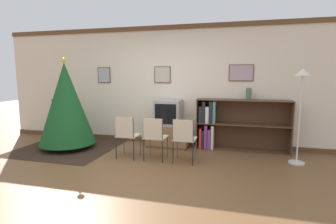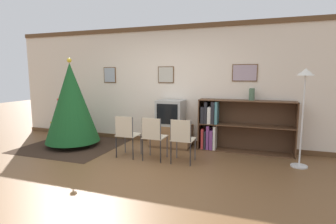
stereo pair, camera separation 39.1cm
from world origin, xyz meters
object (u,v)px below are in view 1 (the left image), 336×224
object	(u,v)px
christmas_tree	(66,104)
television	(168,113)
folding_chair_left	(126,134)
standing_lamp	(301,91)
folding_chair_right	(184,138)
bookshelf	(226,124)
tv_console	(168,135)
folding_chair_center	(154,136)
vase	(249,94)

from	to	relation	value
christmas_tree	television	bearing A→B (deg)	17.69
folding_chair_left	standing_lamp	bearing A→B (deg)	9.42
folding_chair_right	bookshelf	bearing A→B (deg)	58.40
tv_console	bookshelf	size ratio (longest dim) A/B	0.48
television	folding_chair_left	bearing A→B (deg)	-118.58
christmas_tree	bookshelf	world-z (taller)	christmas_tree
tv_console	standing_lamp	bearing A→B (deg)	-11.38
folding_chair_center	bookshelf	bearing A→B (deg)	42.05
television	folding_chair_center	size ratio (longest dim) A/B	0.70
tv_console	folding_chair_left	world-z (taller)	folding_chair_left
christmas_tree	bookshelf	bearing A→B (deg)	13.05
television	folding_chair_right	xyz separation A→B (m)	(0.56, -1.03, -0.30)
bookshelf	vase	distance (m)	0.79
tv_console	folding_chair_center	world-z (taller)	folding_chair_center
folding_chair_right	bookshelf	world-z (taller)	bookshelf
christmas_tree	television	distance (m)	2.23
folding_chair_left	vase	size ratio (longest dim) A/B	3.34
christmas_tree	tv_console	size ratio (longest dim) A/B	2.14
bookshelf	television	bearing A→B (deg)	-175.13
television	folding_chair_center	world-z (taller)	television
television	folding_chair_center	bearing A→B (deg)	-90.00
bookshelf	vase	bearing A→B (deg)	3.92
christmas_tree	folding_chair_right	xyz separation A→B (m)	(2.67, -0.35, -0.51)
bookshelf	standing_lamp	size ratio (longest dim) A/B	1.12
christmas_tree	standing_lamp	distance (m)	4.68
tv_console	standing_lamp	xyz separation A→B (m)	(2.55, -0.51, 1.06)
bookshelf	folding_chair_center	bearing A→B (deg)	-137.95
christmas_tree	folding_chair_center	size ratio (longest dim) A/B	2.38
tv_console	bookshelf	distance (m)	1.30
television	vase	bearing A→B (deg)	4.63
vase	standing_lamp	xyz separation A→B (m)	(0.86, -0.65, 0.10)
folding_chair_center	standing_lamp	world-z (taller)	standing_lamp
television	folding_chair_center	distance (m)	1.07
folding_chair_right	standing_lamp	xyz separation A→B (m)	(1.99, 0.52, 0.84)
folding_chair_center	bookshelf	distance (m)	1.69
television	folding_chair_right	bearing A→B (deg)	-61.42
television	folding_chair_center	xyz separation A→B (m)	(0.00, -1.03, -0.30)
folding_chair_center	bookshelf	size ratio (longest dim) A/B	0.43
folding_chair_left	folding_chair_right	bearing A→B (deg)	0.00
folding_chair_right	folding_chair_left	bearing A→B (deg)	180.00
television	vase	distance (m)	1.75
television	standing_lamp	bearing A→B (deg)	-11.33
vase	christmas_tree	bearing A→B (deg)	-167.97
standing_lamp	christmas_tree	bearing A→B (deg)	-178.00
tv_console	folding_chair_right	bearing A→B (deg)	-61.48
folding_chair_left	folding_chair_center	size ratio (longest dim) A/B	1.00
folding_chair_center	vase	world-z (taller)	vase
christmas_tree	bookshelf	xyz separation A→B (m)	(3.37, 0.78, -0.43)
tv_console	television	size ratio (longest dim) A/B	1.60
folding_chair_left	bookshelf	xyz separation A→B (m)	(1.82, 1.13, 0.07)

